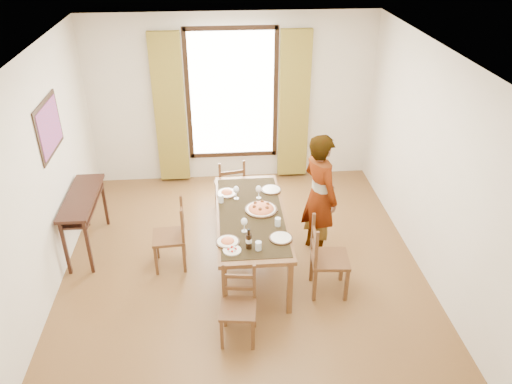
{
  "coord_description": "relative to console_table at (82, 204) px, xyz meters",
  "views": [
    {
      "loc": [
        -0.26,
        -5.07,
        4.02
      ],
      "look_at": [
        0.18,
        0.16,
        1.0
      ],
      "focal_mm": 35.0,
      "sensor_mm": 36.0,
      "label": 1
    }
  ],
  "objects": [
    {
      "name": "console_table",
      "position": [
        0.0,
        0.0,
        0.0
      ],
      "size": [
        0.38,
        1.2,
        0.8
      ],
      "color": "#341711",
      "rests_on": "ground"
    },
    {
      "name": "wine_glass_a",
      "position": [
        2.04,
        -0.92,
        0.16
      ],
      "size": [
        0.08,
        0.08,
        0.18
      ],
      "primitive_type": null,
      "color": "white",
      "rests_on": "dining_table"
    },
    {
      "name": "tumbler_a",
      "position": [
        2.43,
        -0.82,
        0.12
      ],
      "size": [
        0.07,
        0.07,
        0.1
      ],
      "primitive_type": "cylinder",
      "color": "silver",
      "rests_on": "dining_table"
    },
    {
      "name": "room_shell",
      "position": [
        2.03,
        -0.47,
        0.86
      ],
      "size": [
        4.6,
        5.1,
        2.74
      ],
      "color": "silver",
      "rests_on": "ground"
    },
    {
      "name": "wine_bottle",
      "position": [
        2.06,
        -1.24,
        0.2
      ],
      "size": [
        0.07,
        0.07,
        0.25
      ],
      "primitive_type": null,
      "color": "black",
      "rests_on": "dining_table"
    },
    {
      "name": "caprese_plate",
      "position": [
        1.88,
        -1.28,
        0.09
      ],
      "size": [
        0.2,
        0.2,
        0.04
      ],
      "primitive_type": null,
      "color": "silver",
      "rests_on": "dining_table"
    },
    {
      "name": "chair_east",
      "position": [
        2.98,
        -1.13,
        -0.23
      ],
      "size": [
        0.46,
        0.46,
        0.97
      ],
      "rotation": [
        0.0,
        0.0,
        1.49
      ],
      "color": "brown",
      "rests_on": "ground"
    },
    {
      "name": "chair_north",
      "position": [
        1.93,
        0.71,
        -0.26
      ],
      "size": [
        0.47,
        0.47,
        0.92
      ],
      "rotation": [
        0.0,
        0.0,
        3.32
      ],
      "color": "brown",
      "rests_on": "ground"
    },
    {
      "name": "tumbler_b",
      "position": [
        1.78,
        -0.23,
        0.12
      ],
      "size": [
        0.07,
        0.07,
        0.1
      ],
      "primitive_type": "cylinder",
      "color": "silver",
      "rests_on": "dining_table"
    },
    {
      "name": "tumbler_c",
      "position": [
        2.17,
        -1.28,
        0.12
      ],
      "size": [
        0.07,
        0.07,
        0.1
      ],
      "primitive_type": "cylinder",
      "color": "silver",
      "rests_on": "dining_table"
    },
    {
      "name": "plate_sw",
      "position": [
        1.84,
        -1.12,
        0.1
      ],
      "size": [
        0.27,
        0.27,
        0.05
      ],
      "primitive_type": null,
      "color": "silver",
      "rests_on": "dining_table"
    },
    {
      "name": "plate_nw",
      "position": [
        1.87,
        -0.03,
        0.1
      ],
      "size": [
        0.27,
        0.27,
        0.05
      ],
      "primitive_type": null,
      "color": "silver",
      "rests_on": "dining_table"
    },
    {
      "name": "wine_glass_c",
      "position": [
        1.98,
        -0.16,
        0.16
      ],
      "size": [
        0.08,
        0.08,
        0.18
      ],
      "primitive_type": null,
      "color": "white",
      "rests_on": "dining_table"
    },
    {
      "name": "ground",
      "position": [
        2.03,
        -0.6,
        -0.68
      ],
      "size": [
        5.0,
        5.0,
        0.0
      ],
      "primitive_type": "plane",
      "color": "brown",
      "rests_on": "ground"
    },
    {
      "name": "chair_west",
      "position": [
        1.15,
        -0.48,
        -0.26
      ],
      "size": [
        0.43,
        0.43,
        0.91
      ],
      "rotation": [
        0.0,
        0.0,
        -1.51
      ],
      "color": "brown",
      "rests_on": "ground"
    },
    {
      "name": "plate_se",
      "position": [
        2.44,
        -1.1,
        0.1
      ],
      "size": [
        0.27,
        0.27,
        0.05
      ],
      "primitive_type": null,
      "color": "silver",
      "rests_on": "dining_table"
    },
    {
      "name": "pasta_platter",
      "position": [
        2.27,
        -0.48,
        0.12
      ],
      "size": [
        0.4,
        0.4,
        0.1
      ],
      "primitive_type": null,
      "color": "red",
      "rests_on": "dining_table"
    },
    {
      "name": "plate_ne",
      "position": [
        2.45,
        0.01,
        0.1
      ],
      "size": [
        0.27,
        0.27,
        0.05
      ],
      "primitive_type": null,
      "color": "silver",
      "rests_on": "dining_table"
    },
    {
      "name": "chair_south",
      "position": [
        1.91,
        -1.77,
        -0.29
      ],
      "size": [
        0.42,
        0.42,
        0.84
      ],
      "rotation": [
        0.0,
        0.0,
        -0.13
      ],
      "color": "brown",
      "rests_on": "ground"
    },
    {
      "name": "man",
      "position": [
        3.03,
        -0.32,
        0.15
      ],
      "size": [
        0.91,
        0.85,
        1.67
      ],
      "primitive_type": "imported",
      "rotation": [
        0.0,
        0.0,
        1.99
      ],
      "color": "gray",
      "rests_on": "ground"
    },
    {
      "name": "wine_glass_b",
      "position": [
        2.27,
        -0.18,
        0.16
      ],
      "size": [
        0.08,
        0.08,
        0.18
      ],
      "primitive_type": null,
      "color": "white",
      "rests_on": "dining_table"
    },
    {
      "name": "dining_table",
      "position": [
        2.14,
        -0.54,
        0.01
      ],
      "size": [
        0.84,
        1.97,
        0.76
      ],
      "color": "brown",
      "rests_on": "ground"
    }
  ]
}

